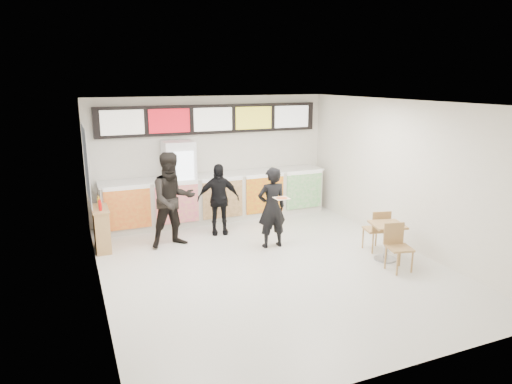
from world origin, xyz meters
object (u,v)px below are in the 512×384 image
customer_left (173,200)px  customer_mid (218,199)px  condiment_ledge (102,228)px  customer_main (272,208)px  drinks_fridge (180,183)px  cafe_table (387,235)px  service_counter (218,197)px

customer_left → customer_mid: 1.18m
condiment_ledge → customer_main: bearing=-19.9°
customer_left → customer_mid: bearing=12.1°
condiment_ledge → customer_left: bearing=-13.4°
drinks_fridge → customer_mid: bearing=-58.4°
customer_main → cafe_table: 2.32m
customer_main → customer_mid: 1.43m
condiment_ledge → customer_mid: bearing=1.0°
service_counter → customer_left: size_ratio=2.82×
service_counter → customer_main: (0.43, -2.22, 0.27)m
drinks_fridge → condiment_ledge: 2.23m
drinks_fridge → customer_main: drinks_fridge is taller
customer_left → customer_mid: size_ratio=1.23×
customer_mid → customer_main: bearing=-46.0°
customer_left → service_counter: bearing=37.2°
customer_mid → cafe_table: size_ratio=1.05×
drinks_fridge → cafe_table: (3.10, -3.73, -0.50)m
customer_main → condiment_ledge: 3.48m
drinks_fridge → customer_mid: size_ratio=1.25×
drinks_fridge → condiment_ledge: (-1.89, -1.06, -0.55)m
customer_left → condiment_ledge: bearing=159.7°
service_counter → customer_main: size_ratio=3.31×
drinks_fridge → customer_mid: drinks_fridge is taller
service_counter → customer_main: bearing=-79.0°
drinks_fridge → service_counter: bearing=-1.0°
drinks_fridge → customer_mid: 1.20m
drinks_fridge → condiment_ledge: drinks_fridge is taller
service_counter → customer_left: customer_left is taller
service_counter → customer_left: bearing=-135.8°
drinks_fridge → customer_main: (1.37, -2.24, -0.16)m
cafe_table → service_counter: bearing=133.5°
customer_left → cafe_table: size_ratio=1.29×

